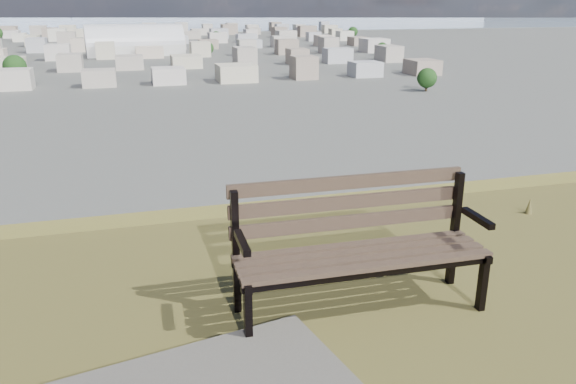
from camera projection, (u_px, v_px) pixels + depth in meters
name	position (u px, v px, depth m)	size (l,w,h in m)	color
park_bench	(357.00, 238.00, 4.18)	(1.89, 0.64, 0.98)	#483929
arena	(135.00, 46.00, 299.22)	(51.68, 25.34, 21.13)	silver
city_blocks	(127.00, 40.00, 368.95)	(395.00, 361.00, 7.00)	beige
city_trees	(76.00, 47.00, 292.98)	(406.52, 387.20, 9.98)	#372A1B
bay_water	(124.00, 21.00, 830.65)	(2400.00, 700.00, 0.12)	#99B1C3
far_hills	(94.00, 2.00, 1264.92)	(2050.00, 340.00, 60.00)	#A4B1CC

